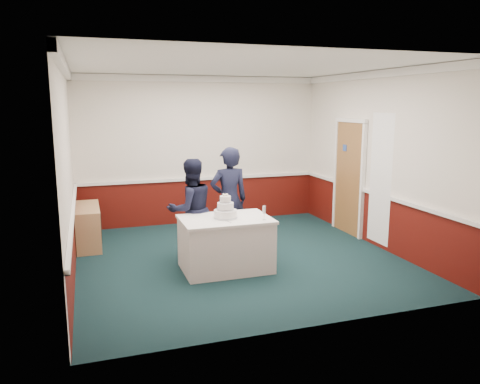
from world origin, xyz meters
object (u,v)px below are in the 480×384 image
object	(u,v)px
wedding_cake	(225,211)
champagne_flute	(264,211)
cake_table	(226,243)
cake_knife	(227,221)
person_woman	(229,200)
sideboard	(88,226)
person_man	(191,209)

from	to	relation	value
wedding_cake	champagne_flute	xyz separation A→B (m)	(0.50, -0.28, 0.03)
cake_table	cake_knife	distance (m)	0.44
wedding_cake	person_woman	world-z (taller)	person_woman
champagne_flute	sideboard	bearing A→B (deg)	138.27
cake_table	sideboard	bearing A→B (deg)	135.64
cake_table	person_woman	bearing A→B (deg)	69.67
cake_knife	person_man	world-z (taller)	person_man
sideboard	cake_knife	distance (m)	2.86
sideboard	champagne_flute	world-z (taller)	champagne_flute
sideboard	person_woman	xyz separation A→B (m)	(2.23, -1.08, 0.53)
wedding_cake	cake_table	bearing A→B (deg)	-90.00
cake_knife	person_woman	xyz separation A→B (m)	(0.33, 1.01, 0.09)
cake_table	champagne_flute	xyz separation A→B (m)	(0.50, -0.28, 0.53)
cake_table	wedding_cake	world-z (taller)	wedding_cake
cake_table	person_woman	distance (m)	0.99
cake_knife	champagne_flute	size ratio (longest dim) A/B	1.07
person_man	person_woman	bearing A→B (deg)	-178.74
sideboard	champagne_flute	bearing A→B (deg)	-41.73
cake_knife	person_man	distance (m)	0.92
cake_table	person_woman	xyz separation A→B (m)	(0.30, 0.81, 0.48)
sideboard	champagne_flute	distance (m)	3.31
sideboard	cake_table	bearing A→B (deg)	-44.36
wedding_cake	champagne_flute	world-z (taller)	wedding_cake
wedding_cake	person_man	xyz separation A→B (m)	(-0.38, 0.65, -0.10)
person_woman	champagne_flute	bearing A→B (deg)	98.75
cake_table	wedding_cake	distance (m)	0.50
sideboard	person_man	world-z (taller)	person_man
sideboard	wedding_cake	xyz separation A→B (m)	(1.93, -1.89, 0.55)
cake_knife	cake_table	bearing A→B (deg)	69.29
cake_knife	person_woman	size ratio (longest dim) A/B	0.13
person_woman	wedding_cake	bearing A→B (deg)	68.05
sideboard	cake_table	size ratio (longest dim) A/B	0.91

